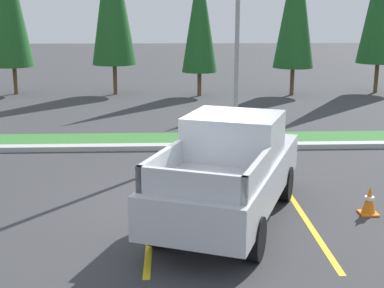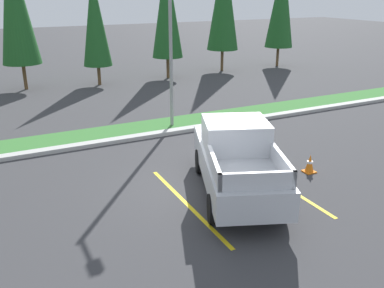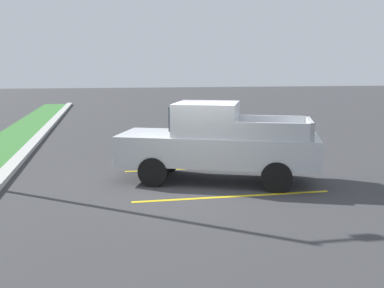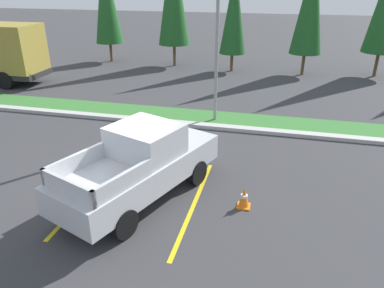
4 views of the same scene
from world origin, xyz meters
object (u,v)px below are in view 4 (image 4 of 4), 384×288
cypress_tree_center (234,10)px  traffic_cone (244,198)px  pickup_truck_main (141,164)px  cypress_tree_right_inner (311,1)px  street_light (217,30)px

cypress_tree_center → traffic_cone: 16.59m
traffic_cone → cypress_tree_center: bearing=99.3°
pickup_truck_main → cypress_tree_right_inner: (4.89, 16.21, 3.42)m
cypress_tree_center → traffic_cone: cypress_tree_center is taller
cypress_tree_right_inner → traffic_cone: bearing=-97.1°
cypress_tree_center → traffic_cone: (2.61, -15.99, -3.58)m
cypress_tree_center → cypress_tree_right_inner: bearing=0.8°
cypress_tree_right_inner → cypress_tree_center: bearing=-179.2°
street_light → traffic_cone: 7.47m
traffic_cone → street_light: bearing=107.6°
street_light → cypress_tree_right_inner: 10.60m
street_light → cypress_tree_right_inner: (3.98, 9.80, 0.60)m
cypress_tree_right_inner → traffic_cone: cypress_tree_right_inner is taller
street_light → cypress_tree_right_inner: cypress_tree_right_inner is taller
cypress_tree_center → traffic_cone: size_ratio=10.95×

